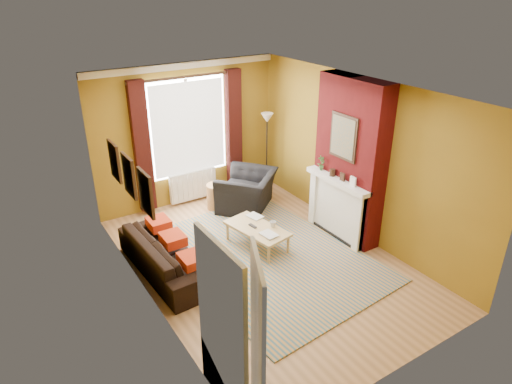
% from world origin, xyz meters
% --- Properties ---
extents(ground, '(5.50, 5.50, 0.00)m').
position_xyz_m(ground, '(0.00, 0.00, 0.00)').
color(ground, '#986C45').
rests_on(ground, ground).
extents(room_walls, '(3.82, 5.54, 2.83)m').
position_xyz_m(room_walls, '(0.63, 0.28, 1.38)').
color(room_walls, olive).
rests_on(room_walls, ground).
extents(striped_rug, '(3.02, 3.98, 0.02)m').
position_xyz_m(striped_rug, '(0.10, 0.10, 0.01)').
color(striped_rug, '#2E607F').
rests_on(striped_rug, ground).
extents(sofa, '(0.91, 2.11, 0.61)m').
position_xyz_m(sofa, '(-1.42, 0.59, 0.30)').
color(sofa, black).
rests_on(sofa, ground).
extents(armchair, '(1.52, 1.50, 0.74)m').
position_xyz_m(armchair, '(0.77, 1.78, 0.37)').
color(armchair, black).
rests_on(armchair, ground).
extents(coffee_table, '(0.77, 1.22, 0.38)m').
position_xyz_m(coffee_table, '(0.14, 0.44, 0.34)').
color(coffee_table, tan).
rests_on(coffee_table, ground).
extents(wicker_stool, '(0.54, 0.54, 0.51)m').
position_xyz_m(wicker_stool, '(0.25, 2.08, 0.26)').
color(wicker_stool, '#A67848').
rests_on(wicker_stool, ground).
extents(floor_lamp, '(0.32, 0.32, 1.72)m').
position_xyz_m(floor_lamp, '(1.55, 2.26, 1.36)').
color(floor_lamp, black).
rests_on(floor_lamp, ground).
extents(book_a, '(0.24, 0.31, 0.03)m').
position_xyz_m(book_a, '(0.05, 0.10, 0.39)').
color(book_a, '#999999').
rests_on(book_a, coffee_table).
extents(book_b, '(0.26, 0.32, 0.02)m').
position_xyz_m(book_b, '(0.21, 0.75, 0.39)').
color(book_b, '#999999').
rests_on(book_b, coffee_table).
extents(mug, '(0.14, 0.14, 0.10)m').
position_xyz_m(mug, '(0.38, 0.31, 0.43)').
color(mug, '#999999').
rests_on(mug, coffee_table).
extents(tv_remote, '(0.07, 0.17, 0.02)m').
position_xyz_m(tv_remote, '(0.09, 0.50, 0.39)').
color(tv_remote, black).
rests_on(tv_remote, coffee_table).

